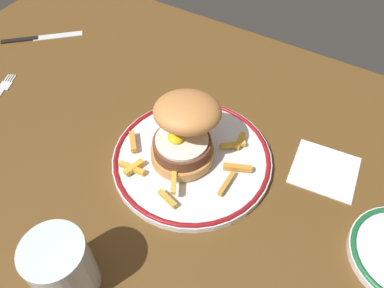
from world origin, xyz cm
name	(u,v)px	position (x,y,z in cm)	size (l,w,h in cm)	color
ground_plane	(153,168)	(0.00, 0.00, -2.00)	(117.91, 85.65, 4.00)	brown
dinner_plate	(192,158)	(5.80, 3.42, 0.84)	(26.58, 26.58, 1.60)	silver
burger	(185,129)	(4.42, 3.56, 7.33)	(13.90, 14.33, 11.83)	#CC8945
fries_pile	(184,148)	(4.12, 3.78, 2.22)	(21.67, 20.97, 2.46)	gold
water_glass	(63,269)	(2.36, -22.46, 4.58)	(7.89, 7.89, 10.22)	silver
knife	(35,38)	(-42.78, 15.30, 0.26)	(14.29, 13.26, 0.70)	black
napkin	(325,170)	(25.63, 13.08, 0.20)	(10.35, 9.98, 0.40)	white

